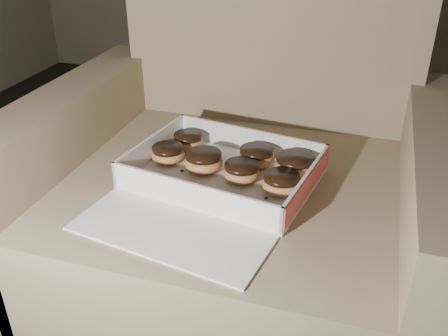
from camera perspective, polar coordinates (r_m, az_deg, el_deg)
The scene contains 14 objects.
armchair at distance 1.19m, azimuth 1.95°, elevation -4.74°, with size 0.93×0.78×0.97m.
bakery_box at distance 1.01m, azimuth -0.83°, elevation -1.73°, with size 0.43×0.48×0.06m.
donut_a at distance 1.08m, azimuth 3.73°, elevation 1.37°, with size 0.08×0.08×0.04m.
donut_b at distance 1.16m, azimuth -4.11°, elevation 3.15°, with size 0.07×0.07×0.04m.
donut_c at distance 1.06m, azimuth -2.35°, elevation 0.80°, with size 0.08×0.08×0.04m.
donut_d at distance 1.10m, azimuth -6.42°, elevation 1.66°, with size 0.07×0.07×0.04m.
donut_e at distance 0.99m, azimuth 6.57°, elevation -1.71°, with size 0.08×0.08×0.04m.
donut_f at distance 1.05m, azimuth 8.15°, elevation 0.33°, with size 0.09×0.09×0.04m.
donut_g at distance 1.02m, azimuth 2.01°, elevation -0.40°, with size 0.08×0.08×0.04m.
crumb_a at distance 0.99m, azimuth -4.52°, elevation -2.95°, with size 0.01×0.01×0.00m, color black.
crumb_b at distance 1.03m, azimuth -9.85°, elevation -1.69°, with size 0.01×0.01×0.00m, color black.
crumb_c at distance 0.97m, azimuth 4.85°, elevation -3.43°, with size 0.01×0.01×0.00m, color black.
crumb_d at distance 1.07m, azimuth -4.82°, elevation -0.30°, with size 0.01×0.01×0.00m, color black.
crumb_e at distance 0.96m, azimuth -1.67°, elevation -3.94°, with size 0.01×0.01×0.00m, color black.
Camera 1 is at (-0.06, -0.43, 0.96)m, focal length 40.00 mm.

